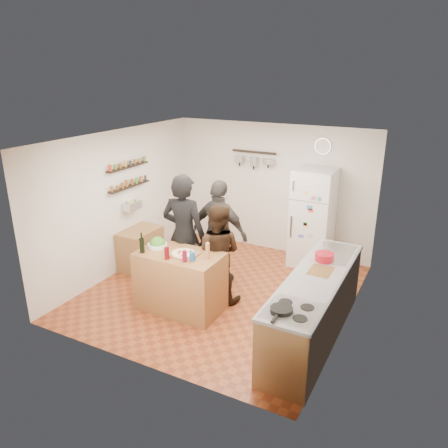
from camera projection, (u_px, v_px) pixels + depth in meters
The scene contains 26 objects.
room_shell at pixel (232, 213), 7.06m from camera, with size 4.20×4.20×4.20m.
prep_island at pixel (180, 281), 6.52m from camera, with size 1.25×0.72×0.91m, color olive.
pizza_board at pixel (183, 254), 6.31m from camera, with size 0.42×0.34×0.02m, color brown.
pizza at pixel (183, 253), 6.30m from camera, with size 0.34×0.34×0.02m, color beige.
salad_bowl at pixel (158, 245), 6.58m from camera, with size 0.29×0.29×0.06m, color white.
wine_bottle at pixel (142, 246), 6.36m from camera, with size 0.07×0.07×0.22m, color black.
wine_glass_near at pixel (167, 253), 6.16m from camera, with size 0.07×0.07×0.17m, color #55070D.
wine_glass_far at pixel (185, 256), 6.08m from camera, with size 0.07×0.07×0.16m, color maroon.
pepper_mill at pixel (208, 252), 6.18m from camera, with size 0.06×0.06×0.20m, color #A36D44.
salt_canister at pixel (192, 256), 6.11m from camera, with size 0.08×0.08×0.13m, color #1A4B93.
person_left at pixel (184, 235), 6.85m from camera, with size 0.72×0.47×1.97m, color black.
person_center at pixel (217, 253), 6.69m from camera, with size 0.76×0.59×1.57m, color black.
person_back at pixel (220, 233), 7.21m from camera, with size 1.04×0.43×1.78m, color #2E2B28.
counter_run at pixel (314, 308), 5.81m from camera, with size 0.63×2.63×0.90m, color #9E7042.
stove_top at pixel (292, 311), 4.86m from camera, with size 0.60×0.62×0.02m, color white.
skillet at pixel (281, 310), 4.82m from camera, with size 0.26×0.26×0.05m, color black.
sink at pixel (333, 253), 6.36m from camera, with size 0.50×0.80×0.03m, color silver.
cutting_board at pixel (321, 272), 5.80m from camera, with size 0.30×0.40×0.02m, color olive.
red_bowl at pixel (324, 257), 6.09m from camera, with size 0.27×0.27×0.11m, color maroon.
fridge at pixel (313, 218), 7.90m from camera, with size 0.70×0.68×1.80m, color white.
wall_clock at pixel (323, 146), 7.75m from camera, with size 0.30×0.30×0.03m, color silver.
spice_shelf_lower at pixel (129, 186), 7.66m from camera, with size 0.12×1.00×0.03m, color black.
spice_shelf_upper at pixel (128, 167), 7.55m from camera, with size 0.12×1.00×0.03m, color black.
produce_basket at pixel (132, 206), 7.77m from camera, with size 0.18×0.35×0.14m, color silver.
side_table at pixel (141, 249), 7.92m from camera, with size 0.50×0.80×0.73m, color #A16F43.
pot_rack at pixel (254, 152), 8.32m from camera, with size 0.90×0.04×0.04m, color black.
Camera 1 is at (2.99, -5.62, 3.47)m, focal length 35.00 mm.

